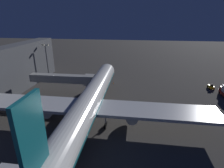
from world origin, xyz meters
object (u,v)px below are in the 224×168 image
Objects in this scene: jet_bridge at (67,79)px; pushback_tug at (211,87)px; airliner_at_gate at (89,103)px; traffic_cone_nose_port at (113,83)px; apron_floodlight_mast at (47,59)px; traffic_cone_nose_starboard at (103,82)px.

pushback_tug is at bearing -166.71° from jet_bridge.
airliner_at_gate is 47.86m from pushback_tug.
traffic_cone_nose_port is (-2.20, -28.88, -5.19)m from airliner_at_gate.
traffic_cone_nose_port is (-27.70, 1.50, -8.44)m from apron_floodlight_mast.
airliner_at_gate is 20.05m from jet_bridge.
jet_bridge is (11.81, -16.20, 0.14)m from airliner_at_gate.
jet_bridge is 19.63m from traffic_cone_nose_port.
apron_floodlight_mast is at bearing -3.69° from traffic_cone_nose_starboard.
airliner_at_gate is at bearing 94.36° from traffic_cone_nose_starboard.
jet_bridge is 16.77m from traffic_cone_nose_starboard.
airliner_at_gate reaches higher than traffic_cone_nose_port.
pushback_tug reaches higher than traffic_cone_nose_starboard.
pushback_tug is at bearing 178.87° from traffic_cone_nose_starboard.
airliner_at_gate is 2.73× the size of jet_bridge.
jet_bridge is at bearing 42.15° from traffic_cone_nose_port.
traffic_cone_nose_starboard is (-23.30, 1.50, -8.44)m from apron_floodlight_mast.
apron_floodlight_mast reaches higher than traffic_cone_nose_starboard.
airliner_at_gate is 4.09× the size of apron_floodlight_mast.
airliner_at_gate is 109.06× the size of traffic_cone_nose_starboard.
traffic_cone_nose_starboard is at bearing -85.64° from airliner_at_gate.
traffic_cone_nose_starboard is at bearing -1.13° from pushback_tug.
traffic_cone_nose_port is 1.00× the size of traffic_cone_nose_starboard.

